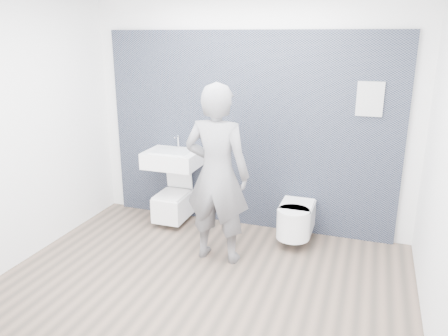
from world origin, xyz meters
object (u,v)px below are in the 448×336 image
(toilet_rounded, at_px, (295,220))
(washbasin, at_px, (172,159))
(toilet_square, at_px, (174,204))
(visitor, at_px, (217,175))

(toilet_rounded, bearing_deg, washbasin, 177.21)
(washbasin, xyz_separation_m, toilet_rounded, (1.58, -0.08, -0.57))
(toilet_square, relative_size, toilet_rounded, 1.13)
(washbasin, xyz_separation_m, toilet_square, (0.00, -0.01, -0.60))
(toilet_square, height_order, toilet_rounded, toilet_square)
(washbasin, relative_size, toilet_rounded, 1.03)
(toilet_square, bearing_deg, visitor, -38.83)
(toilet_square, relative_size, visitor, 0.38)
(visitor, bearing_deg, toilet_square, -38.43)
(toilet_square, distance_m, toilet_rounded, 1.58)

